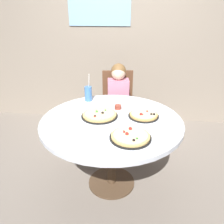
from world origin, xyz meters
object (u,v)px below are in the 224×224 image
(dining_table, at_px, (111,128))
(pizza_veggie, at_px, (100,115))
(pizza_pepperoni, at_px, (130,136))
(plate_small, at_px, (135,103))
(diner_child, at_px, (118,112))
(chair_wooden, at_px, (118,103))
(pizza_cheese, at_px, (144,115))
(sauce_bowl, at_px, (118,107))
(soda_cup, at_px, (88,94))

(dining_table, xyz_separation_m, pizza_veggie, (-0.12, 0.05, 0.11))
(pizza_pepperoni, bearing_deg, pizza_veggie, 129.23)
(plate_small, bearing_deg, dining_table, -117.18)
(diner_child, xyz_separation_m, pizza_pepperoni, (0.17, -1.06, 0.28))
(dining_table, xyz_separation_m, chair_wooden, (-0.01, 0.92, -0.13))
(chair_wooden, distance_m, plate_small, 0.61)
(pizza_cheese, distance_m, sauce_bowl, 0.30)
(pizza_veggie, xyz_separation_m, sauce_bowl, (0.16, 0.19, 0.00))
(pizza_veggie, bearing_deg, soda_cup, 115.15)
(soda_cup, relative_size, sauce_bowl, 4.38)
(dining_table, distance_m, pizza_cheese, 0.33)
(chair_wooden, xyz_separation_m, diner_child, (0.02, -0.18, -0.05))
(pizza_veggie, height_order, sauce_bowl, pizza_veggie)
(diner_child, height_order, plate_small, diner_child)
(pizza_pepperoni, height_order, plate_small, pizza_pepperoni)
(pizza_cheese, bearing_deg, soda_cup, 149.47)
(diner_child, distance_m, pizza_pepperoni, 1.11)
(pizza_cheese, distance_m, pizza_pepperoni, 0.42)
(soda_cup, bearing_deg, pizza_veggie, -64.85)
(soda_cup, bearing_deg, diner_child, 44.32)
(pizza_veggie, xyz_separation_m, pizza_cheese, (0.41, 0.04, 0.00))
(dining_table, distance_m, soda_cup, 0.56)
(pizza_veggie, relative_size, sauce_bowl, 4.93)
(sauce_bowl, distance_m, plate_small, 0.23)
(diner_child, relative_size, plate_small, 6.01)
(dining_table, bearing_deg, soda_cup, 124.45)
(chair_wooden, relative_size, soda_cup, 3.10)
(pizza_pepperoni, distance_m, plate_small, 0.72)
(pizza_veggie, height_order, soda_cup, soda_cup)
(dining_table, distance_m, sauce_bowl, 0.27)
(chair_wooden, relative_size, sauce_bowl, 13.57)
(dining_table, distance_m, diner_child, 0.76)
(diner_child, bearing_deg, soda_cup, -135.68)
(diner_child, xyz_separation_m, pizza_cheese, (0.28, -0.65, 0.28))
(dining_table, bearing_deg, chair_wooden, 90.73)
(dining_table, height_order, pizza_pepperoni, pizza_pepperoni)
(pizza_pepperoni, xyz_separation_m, sauce_bowl, (-0.14, 0.56, 0.00))
(pizza_veggie, bearing_deg, sauce_bowl, 50.90)
(diner_child, distance_m, plate_small, 0.48)
(dining_table, relative_size, pizza_veggie, 3.76)
(pizza_pepperoni, relative_size, plate_small, 1.83)
(diner_child, relative_size, soda_cup, 3.53)
(pizza_cheese, bearing_deg, chair_wooden, 110.15)
(soda_cup, bearing_deg, plate_small, -3.92)
(dining_table, relative_size, soda_cup, 4.24)
(pizza_pepperoni, bearing_deg, pizza_cheese, 74.40)
(dining_table, xyz_separation_m, soda_cup, (-0.30, 0.44, 0.17))
(dining_table, distance_m, pizza_pepperoni, 0.38)
(diner_child, bearing_deg, pizza_cheese, -66.46)
(pizza_pepperoni, bearing_deg, dining_table, 119.70)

